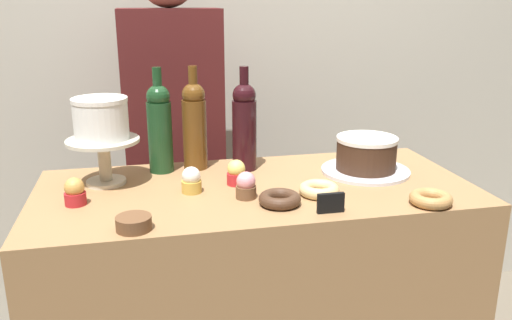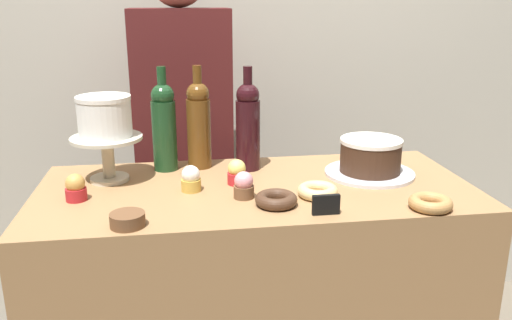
{
  "view_description": "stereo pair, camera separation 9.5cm",
  "coord_description": "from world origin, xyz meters",
  "px_view_note": "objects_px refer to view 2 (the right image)",
  "views": [
    {
      "loc": [
        -0.31,
        -1.41,
        1.43
      ],
      "look_at": [
        0.0,
        0.0,
        0.99
      ],
      "focal_mm": 37.05,
      "sensor_mm": 36.0,
      "label": 1
    },
    {
      "loc": [
        -0.21,
        -1.42,
        1.43
      ],
      "look_at": [
        0.0,
        0.0,
        0.99
      ],
      "focal_mm": 37.05,
      "sensor_mm": 36.0,
      "label": 2
    }
  ],
  "objects_px": {
    "cake_stand_pedestal": "(108,151)",
    "cupcake_strawberry": "(244,186)",
    "donut_maple": "(430,203)",
    "donut_chocolate": "(276,200)",
    "cookie_stack": "(127,220)",
    "cupcake_caramel": "(76,188)",
    "donut_glazed": "(318,191)",
    "cupcake_vanilla": "(191,179)",
    "price_sign_chalkboard": "(326,205)",
    "wine_bottle_green": "(164,125)",
    "chocolate_round_cake": "(370,155)",
    "barista_figure": "(185,159)",
    "white_layer_cake": "(105,116)",
    "wine_bottle_dark_red": "(249,125)",
    "cupcake_lemon": "(237,173)",
    "wine_bottle_amber": "(199,123)"
  },
  "relations": [
    {
      "from": "price_sign_chalkboard",
      "to": "chocolate_round_cake",
      "type": "bearing_deg",
      "value": 52.6
    },
    {
      "from": "wine_bottle_green",
      "to": "cookie_stack",
      "type": "distance_m",
      "value": 0.46
    },
    {
      "from": "white_layer_cake",
      "to": "wine_bottle_dark_red",
      "type": "bearing_deg",
      "value": 7.04
    },
    {
      "from": "white_layer_cake",
      "to": "cookie_stack",
      "type": "xyz_separation_m",
      "value": [
        0.08,
        -0.35,
        -0.18
      ]
    },
    {
      "from": "white_layer_cake",
      "to": "wine_bottle_amber",
      "type": "bearing_deg",
      "value": 19.43
    },
    {
      "from": "chocolate_round_cake",
      "to": "cupcake_strawberry",
      "type": "xyz_separation_m",
      "value": [
        -0.41,
        -0.14,
        -0.03
      ]
    },
    {
      "from": "donut_chocolate",
      "to": "barista_figure",
      "type": "height_order",
      "value": "barista_figure"
    },
    {
      "from": "donut_maple",
      "to": "price_sign_chalkboard",
      "type": "height_order",
      "value": "price_sign_chalkboard"
    },
    {
      "from": "cupcake_caramel",
      "to": "donut_maple",
      "type": "relative_size",
      "value": 0.66
    },
    {
      "from": "cupcake_lemon",
      "to": "wine_bottle_dark_red",
      "type": "bearing_deg",
      "value": 68.63
    },
    {
      "from": "donut_glazed",
      "to": "cookie_stack",
      "type": "distance_m",
      "value": 0.51
    },
    {
      "from": "cookie_stack",
      "to": "wine_bottle_green",
      "type": "bearing_deg",
      "value": 78.98
    },
    {
      "from": "chocolate_round_cake",
      "to": "cookie_stack",
      "type": "bearing_deg",
      "value": -157.84
    },
    {
      "from": "price_sign_chalkboard",
      "to": "white_layer_cake",
      "type": "bearing_deg",
      "value": 148.42
    },
    {
      "from": "cookie_stack",
      "to": "price_sign_chalkboard",
      "type": "height_order",
      "value": "price_sign_chalkboard"
    },
    {
      "from": "cupcake_strawberry",
      "to": "donut_maple",
      "type": "xyz_separation_m",
      "value": [
        0.47,
        -0.15,
        -0.02
      ]
    },
    {
      "from": "barista_figure",
      "to": "chocolate_round_cake",
      "type": "bearing_deg",
      "value": -41.53
    },
    {
      "from": "wine_bottle_dark_red",
      "to": "cupcake_vanilla",
      "type": "xyz_separation_m",
      "value": [
        -0.19,
        -0.18,
        -0.11
      ]
    },
    {
      "from": "barista_figure",
      "to": "donut_maple",
      "type": "bearing_deg",
      "value": -51.94
    },
    {
      "from": "chocolate_round_cake",
      "to": "wine_bottle_green",
      "type": "height_order",
      "value": "wine_bottle_green"
    },
    {
      "from": "white_layer_cake",
      "to": "chocolate_round_cake",
      "type": "xyz_separation_m",
      "value": [
        0.79,
        -0.06,
        -0.13
      ]
    },
    {
      "from": "chocolate_round_cake",
      "to": "wine_bottle_amber",
      "type": "relative_size",
      "value": 0.58
    },
    {
      "from": "cupcake_vanilla",
      "to": "price_sign_chalkboard",
      "type": "height_order",
      "value": "cupcake_vanilla"
    },
    {
      "from": "cake_stand_pedestal",
      "to": "donut_chocolate",
      "type": "height_order",
      "value": "cake_stand_pedestal"
    },
    {
      "from": "cake_stand_pedestal",
      "to": "wine_bottle_dark_red",
      "type": "relative_size",
      "value": 0.64
    },
    {
      "from": "white_layer_cake",
      "to": "wine_bottle_dark_red",
      "type": "xyz_separation_m",
      "value": [
        0.43,
        0.05,
        -0.05
      ]
    },
    {
      "from": "cupcake_lemon",
      "to": "donut_glazed",
      "type": "bearing_deg",
      "value": -33.29
    },
    {
      "from": "cake_stand_pedestal",
      "to": "white_layer_cake",
      "type": "relative_size",
      "value": 1.34
    },
    {
      "from": "cake_stand_pedestal",
      "to": "cookie_stack",
      "type": "height_order",
      "value": "cake_stand_pedestal"
    },
    {
      "from": "cake_stand_pedestal",
      "to": "cupcake_strawberry",
      "type": "bearing_deg",
      "value": -28.0
    },
    {
      "from": "cupcake_vanilla",
      "to": "cupcake_strawberry",
      "type": "bearing_deg",
      "value": -28.41
    },
    {
      "from": "wine_bottle_amber",
      "to": "barista_figure",
      "type": "bearing_deg",
      "value": 97.6
    },
    {
      "from": "donut_maple",
      "to": "donut_chocolate",
      "type": "relative_size",
      "value": 1.0
    },
    {
      "from": "cupcake_vanilla",
      "to": "price_sign_chalkboard",
      "type": "distance_m",
      "value": 0.4
    },
    {
      "from": "wine_bottle_green",
      "to": "cookie_stack",
      "type": "height_order",
      "value": "wine_bottle_green"
    },
    {
      "from": "wine_bottle_green",
      "to": "donut_maple",
      "type": "xyz_separation_m",
      "value": [
        0.68,
        -0.44,
        -0.13
      ]
    },
    {
      "from": "cupcake_lemon",
      "to": "donut_chocolate",
      "type": "xyz_separation_m",
      "value": [
        0.08,
        -0.18,
        -0.02
      ]
    },
    {
      "from": "cupcake_strawberry",
      "to": "donut_glazed",
      "type": "distance_m",
      "value": 0.2
    },
    {
      "from": "chocolate_round_cake",
      "to": "donut_maple",
      "type": "relative_size",
      "value": 1.68
    },
    {
      "from": "donut_glazed",
      "to": "cupcake_strawberry",
      "type": "bearing_deg",
      "value": 173.94
    },
    {
      "from": "cupcake_lemon",
      "to": "cupcake_caramel",
      "type": "bearing_deg",
      "value": -171.32
    },
    {
      "from": "wine_bottle_dark_red",
      "to": "barista_figure",
      "type": "distance_m",
      "value": 0.48
    },
    {
      "from": "donut_chocolate",
      "to": "price_sign_chalkboard",
      "type": "bearing_deg",
      "value": -35.35
    },
    {
      "from": "wine_bottle_green",
      "to": "cupcake_strawberry",
      "type": "xyz_separation_m",
      "value": [
        0.21,
        -0.29,
        -0.11
      ]
    },
    {
      "from": "wine_bottle_dark_red",
      "to": "price_sign_chalkboard",
      "type": "xyz_separation_m",
      "value": [
        0.14,
        -0.4,
        -0.12
      ]
    },
    {
      "from": "cupcake_caramel",
      "to": "cookie_stack",
      "type": "bearing_deg",
      "value": -52.33
    },
    {
      "from": "donut_glazed",
      "to": "donut_maple",
      "type": "xyz_separation_m",
      "value": [
        0.26,
        -0.13,
        0.0
      ]
    },
    {
      "from": "donut_chocolate",
      "to": "wine_bottle_green",
      "type": "bearing_deg",
      "value": 129.18
    },
    {
      "from": "white_layer_cake",
      "to": "wine_bottle_green",
      "type": "xyz_separation_m",
      "value": [
        0.17,
        0.09,
        -0.05
      ]
    },
    {
      "from": "donut_maple",
      "to": "price_sign_chalkboard",
      "type": "distance_m",
      "value": 0.28
    }
  ]
}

